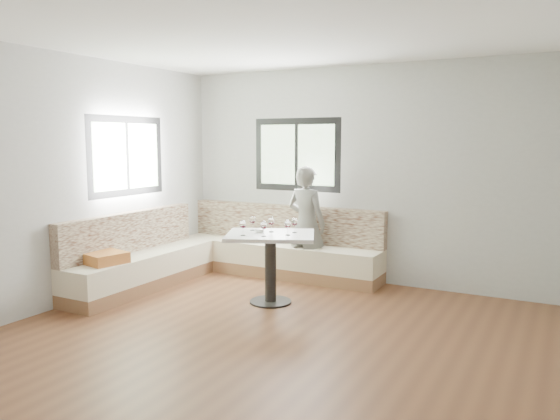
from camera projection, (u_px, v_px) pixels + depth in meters
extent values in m
cube|color=brown|center=(263.00, 340.00, 5.09)|extent=(5.00, 5.00, 0.01)
cube|color=white|center=(262.00, 30.00, 4.73)|extent=(5.00, 5.00, 0.01)
cube|color=#B7B7B2|center=(359.00, 175.00, 7.09)|extent=(5.00, 0.01, 2.80)
cube|color=#B7B7B2|center=(12.00, 231.00, 2.73)|extent=(5.00, 0.01, 2.80)
cube|color=#B7B7B2|center=(69.00, 181.00, 6.08)|extent=(0.01, 5.00, 2.80)
cube|color=black|center=(297.00, 155.00, 7.48)|extent=(1.30, 0.02, 1.00)
cube|color=black|center=(127.00, 156.00, 6.83)|extent=(0.02, 1.30, 1.00)
cube|color=brown|center=(278.00, 269.00, 7.51)|extent=(2.90, 0.55, 0.16)
cube|color=beige|center=(278.00, 253.00, 7.49)|extent=(2.90, 0.55, 0.29)
cube|color=beige|center=(285.00, 223.00, 7.61)|extent=(2.90, 0.14, 0.50)
cube|color=brown|center=(143.00, 282.00, 6.84)|extent=(0.55, 2.25, 0.16)
cube|color=beige|center=(142.00, 265.00, 6.82)|extent=(0.55, 2.25, 0.29)
cube|color=beige|center=(129.00, 232.00, 6.86)|extent=(0.14, 2.25, 0.50)
cube|color=#CE5D36|center=(105.00, 258.00, 6.24)|extent=(0.50, 0.50, 0.13)
cylinder|color=black|center=(271.00, 302.00, 6.25)|extent=(0.48, 0.48, 0.02)
cylinder|color=black|center=(271.00, 270.00, 6.20)|extent=(0.13, 0.13, 0.76)
cube|color=white|center=(270.00, 235.00, 6.15)|extent=(1.20, 1.10, 0.04)
imported|color=slate|center=(306.00, 224.00, 7.17)|extent=(0.60, 0.44, 1.52)
cylinder|color=white|center=(260.00, 231.00, 6.22)|extent=(0.10, 0.10, 0.04)
sphere|color=black|center=(261.00, 230.00, 6.22)|extent=(0.02, 0.02, 0.02)
sphere|color=black|center=(259.00, 230.00, 6.23)|extent=(0.02, 0.02, 0.02)
sphere|color=black|center=(259.00, 230.00, 6.20)|extent=(0.02, 0.02, 0.02)
cylinder|color=white|center=(243.00, 235.00, 6.02)|extent=(0.06, 0.06, 0.01)
cylinder|color=white|center=(243.00, 232.00, 6.02)|extent=(0.01, 0.01, 0.07)
ellipsoid|color=white|center=(243.00, 224.00, 6.01)|extent=(0.08, 0.08, 0.09)
cylinder|color=#3D0610|center=(243.00, 226.00, 6.01)|extent=(0.05, 0.05, 0.02)
cylinder|color=white|center=(264.00, 236.00, 5.96)|extent=(0.06, 0.06, 0.01)
cylinder|color=white|center=(264.00, 233.00, 5.96)|extent=(0.01, 0.01, 0.07)
ellipsoid|color=white|center=(264.00, 225.00, 5.95)|extent=(0.08, 0.08, 0.09)
cylinder|color=#3D0610|center=(264.00, 227.00, 5.95)|extent=(0.05, 0.05, 0.02)
cylinder|color=white|center=(288.00, 235.00, 6.04)|extent=(0.06, 0.06, 0.01)
cylinder|color=white|center=(288.00, 231.00, 6.04)|extent=(0.01, 0.01, 0.07)
ellipsoid|color=white|center=(288.00, 224.00, 6.03)|extent=(0.08, 0.08, 0.09)
cylinder|color=#3D0610|center=(288.00, 226.00, 6.03)|extent=(0.05, 0.05, 0.02)
cylinder|color=white|center=(271.00, 232.00, 6.25)|extent=(0.06, 0.06, 0.01)
cylinder|color=white|center=(271.00, 228.00, 6.24)|extent=(0.01, 0.01, 0.07)
ellipsoid|color=white|center=(271.00, 221.00, 6.23)|extent=(0.08, 0.08, 0.09)
cylinder|color=#3D0610|center=(271.00, 223.00, 6.24)|extent=(0.05, 0.05, 0.02)
cylinder|color=white|center=(295.00, 232.00, 6.21)|extent=(0.06, 0.06, 0.01)
cylinder|color=white|center=(295.00, 229.00, 6.20)|extent=(0.01, 0.01, 0.07)
ellipsoid|color=white|center=(295.00, 222.00, 6.19)|extent=(0.08, 0.08, 0.09)
cylinder|color=#3D0610|center=(295.00, 224.00, 6.20)|extent=(0.05, 0.05, 0.02)
cylinder|color=white|center=(252.00, 230.00, 6.36)|extent=(0.06, 0.06, 0.01)
cylinder|color=white|center=(252.00, 227.00, 6.36)|extent=(0.01, 0.01, 0.07)
ellipsoid|color=white|center=(252.00, 220.00, 6.35)|extent=(0.08, 0.08, 0.09)
cylinder|color=#3D0610|center=(252.00, 222.00, 6.35)|extent=(0.05, 0.05, 0.02)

